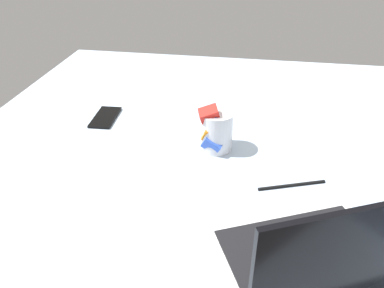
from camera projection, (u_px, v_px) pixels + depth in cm
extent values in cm
cube|color=silver|center=(269.00, 166.00, 114.50)|extent=(180.00, 140.00, 18.00)
cube|color=silver|center=(304.00, 259.00, 71.46)|extent=(39.60, 34.70, 2.00)
cube|color=black|center=(301.00, 248.00, 72.06)|extent=(33.45, 27.58, 0.40)
cube|color=black|center=(354.00, 261.00, 56.39)|extent=(30.39, 14.72, 21.00)
cylinder|color=silver|center=(216.00, 131.00, 103.54)|extent=(9.00, 9.00, 11.00)
cube|color=blue|center=(213.00, 141.00, 102.78)|extent=(6.85, 6.08, 6.78)
cube|color=orange|center=(213.00, 129.00, 102.99)|extent=(7.47, 8.07, 7.30)
cube|color=blue|center=(219.00, 122.00, 101.12)|extent=(5.28, 6.34, 4.90)
cube|color=red|center=(209.00, 114.00, 99.54)|extent=(6.33, 5.30, 4.90)
cube|color=black|center=(105.00, 117.00, 121.32)|extent=(7.45, 14.30, 0.80)
cube|color=black|center=(292.00, 185.00, 91.54)|extent=(16.17, 6.40, 0.60)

